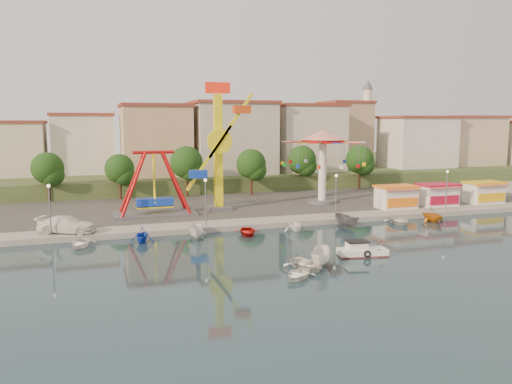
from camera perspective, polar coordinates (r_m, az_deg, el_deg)
name	(u,v)px	position (r m, az deg, el deg)	size (l,w,h in m)	color
ground	(322,254)	(46.52, 7.54, -7.05)	(200.00, 200.00, 0.00)	#132835
quay_deck	(193,179)	(104.99, -7.19, 1.45)	(200.00, 100.00, 0.60)	#9E998E
asphalt_pad	(234,200)	(74.03, -2.50, -0.93)	(90.00, 28.00, 0.01)	#4C4944
hill_terrace	(189,171)	(109.76, -7.69, 2.35)	(200.00, 60.00, 3.00)	#384C26
pirate_ship_ride	(154,185)	(62.79, -11.54, 0.82)	(10.00, 5.00, 8.00)	#59595E
kamikaze_tower	(221,150)	(64.92, -4.03, 4.84)	(6.09, 3.10, 16.50)	#59595E
wave_swinger	(323,150)	(71.54, 7.63, 4.81)	(11.60, 11.60, 10.40)	#59595E
booth_left	(396,197)	(69.36, 15.73, -0.52)	(5.40, 3.78, 3.08)	white
booth_mid	(438,195)	(73.22, 20.04, -0.27)	(5.40, 3.78, 3.08)	white
booth_right	(484,192)	(78.32, 24.60, -0.01)	(5.40, 3.78, 3.08)	white
lamp_post_0	(50,211)	(54.40, -22.48, -2.07)	(0.14, 0.14, 5.00)	#59595E
lamp_post_1	(206,204)	(55.44, -5.77, -1.33)	(0.14, 0.14, 5.00)	#59595E
lamp_post_2	(336,197)	(60.82, 9.12, -0.57)	(0.14, 0.14, 5.00)	#59595E
lamp_post_3	(446,191)	(69.54, 20.94, 0.06)	(0.14, 0.14, 5.00)	#59595E
tree_0	(47,168)	(78.01, -22.73, 2.51)	(4.60, 4.60, 7.19)	#382314
tree_1	(119,169)	(77.12, -15.34, 2.59)	(4.35, 4.35, 6.80)	#382314
tree_2	(186,162)	(77.73, -7.95, 3.36)	(5.02, 5.02, 7.85)	#382314
tree_3	(251,164)	(78.74, -0.56, 3.23)	(4.68, 4.68, 7.32)	#382314
tree_4	(302,160)	(85.00, 5.28, 3.67)	(4.86, 4.86, 7.60)	#382314
tree_5	(360,160)	(87.84, 11.77, 3.65)	(4.83, 4.83, 7.54)	#382314
building_0	(0,143)	(87.71, -27.20, 5.05)	(9.26, 9.53, 11.87)	beige
building_1	(83,150)	(92.02, -19.17, 4.56)	(12.33, 9.01, 8.63)	silver
building_2	(159,141)	(93.21, -11.07, 5.69)	(11.95, 9.28, 11.23)	tan
building_3	(236,147)	(92.88, -2.30, 5.19)	(12.59, 10.50, 9.20)	beige
building_4	(296,145)	(100.52, 4.61, 5.39)	(10.75, 9.23, 9.24)	beige
building_5	(360,140)	(104.67, 11.78, 5.89)	(12.77, 10.96, 11.21)	tan
building_6	(414,136)	(109.70, 17.58, 6.07)	(8.23, 8.98, 12.36)	silver
building_7	(445,144)	(120.86, 20.79, 5.20)	(11.59, 10.93, 8.76)	beige
minaret	(367,120)	(109.62, 12.55, 8.01)	(2.80, 2.80, 18.00)	silver
cabin_motorboat	(361,251)	(46.38, 11.93, -6.67)	(4.62, 2.38, 1.55)	white
rowboat_a	(306,264)	(41.71, 5.77, -8.18)	(2.84, 3.98, 0.82)	white
rowboat_b	(298,274)	(39.21, 4.78, -9.36)	(2.26, 3.16, 0.65)	white
skiff	(321,257)	(42.39, 7.45, -7.41)	(1.55, 4.13, 1.59)	white
van	(67,225)	(55.57, -20.81, -3.50)	(2.42, 5.94, 1.73)	white
moored_boat_0	(81,243)	(51.63, -19.42, -5.52)	(2.50, 3.50, 0.73)	white
moored_boat_1	(142,235)	(51.70, -12.90, -4.80)	(2.49, 2.89, 1.52)	#163AC1
moored_boat_2	(196,231)	(52.45, -6.83, -4.49)	(1.45, 3.85, 1.49)	silver
moored_boat_3	(247,231)	(53.85, -0.99, -4.52)	(2.51, 3.51, 0.73)	#B3110E
moored_boat_4	(295,224)	(55.61, 4.51, -3.69)	(2.64, 3.06, 1.61)	white
moored_boat_5	(347,221)	(58.35, 10.37, -3.27)	(1.52, 4.04, 1.56)	#504F54
moored_boat_6	(399,220)	(62.00, 16.06, -3.15)	(2.78, 3.89, 0.81)	silver
moored_boat_7	(432,214)	(64.61, 19.49, -2.44)	(2.84, 3.29, 1.74)	#CC6E12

